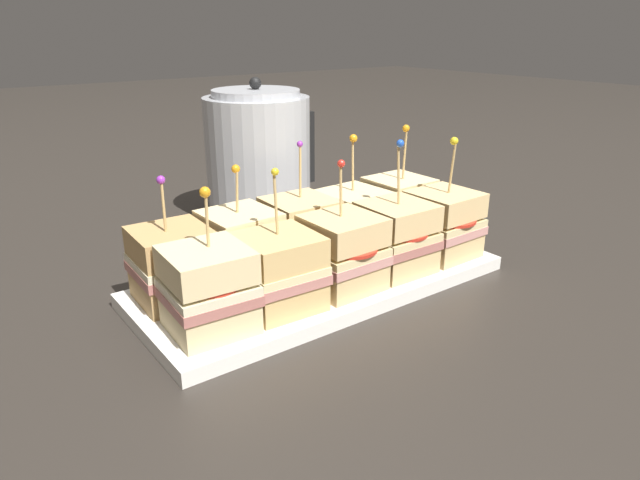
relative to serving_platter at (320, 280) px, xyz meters
The scene contains 13 objects.
ground_plane 0.01m from the serving_platter, ahead, with size 6.00×6.00×0.00m, color #2D2823.
serving_platter is the anchor object (origin of this frame).
sandwich_front_far_left 0.19m from the serving_platter, 166.16° to the right, with size 0.09×0.09×0.16m.
sandwich_front_left 0.11m from the serving_platter, 153.88° to the right, with size 0.09×0.09×0.16m.
sandwich_front_center 0.07m from the serving_platter, 91.85° to the right, with size 0.09×0.09×0.16m.
sandwich_front_right 0.12m from the serving_platter, 27.43° to the right, with size 0.09×0.09×0.17m.
sandwich_front_far_right 0.19m from the serving_platter, 14.50° to the right, with size 0.09×0.09×0.17m.
sandwich_back_far_left 0.19m from the serving_platter, 165.56° to the left, with size 0.09×0.09×0.15m.
sandwich_back_left 0.12m from the serving_platter, 153.90° to the left, with size 0.09×0.09×0.15m.
sandwich_back_center 0.07m from the serving_platter, 90.89° to the left, with size 0.09×0.09×0.17m.
sandwich_back_right 0.11m from the serving_platter, 25.85° to the left, with size 0.09×0.09×0.17m.
sandwich_back_far_right 0.19m from the serving_platter, 13.92° to the left, with size 0.09×0.09×0.17m.
kettle_steel 0.32m from the serving_platter, 74.03° to the left, with size 0.20×0.18×0.24m.
Camera 1 is at (-0.41, -0.55, 0.33)m, focal length 32.00 mm.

